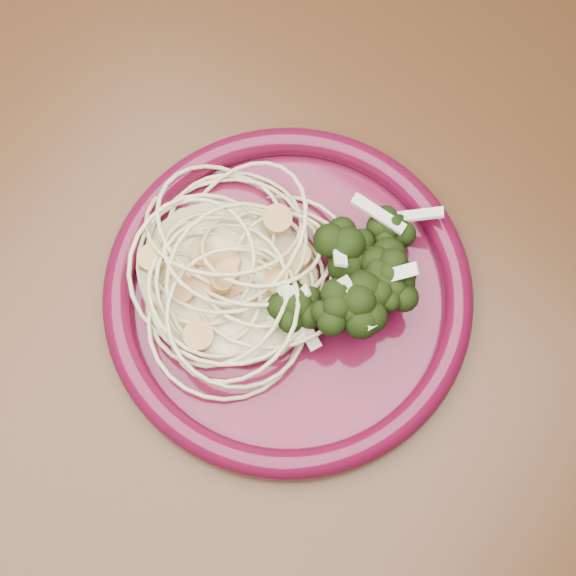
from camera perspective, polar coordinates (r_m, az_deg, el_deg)
The scene contains 6 objects.
dining_table at distance 0.70m, azimuth 2.00°, elevation -5.94°, with size 1.20×0.80×0.75m.
dinner_plate at distance 0.60m, azimuth -0.00°, elevation -0.31°, with size 0.37×0.37×0.02m.
spaghetti_pile at distance 0.60m, azimuth -4.31°, elevation 0.92°, with size 0.15×0.13×0.03m, color beige.
scallop_cluster at distance 0.56m, azimuth -4.56°, elevation 2.17°, with size 0.11×0.11×0.04m, color tan, non-canonical shape.
broccoli_pile at distance 0.58m, azimuth 5.40°, elevation -0.68°, with size 0.09×0.15×0.05m, color black.
onion_garnish at distance 0.55m, azimuth 5.69°, elevation 0.38°, with size 0.06×0.09×0.05m, color beige, non-canonical shape.
Camera 1 is at (0.08, -0.15, 1.33)m, focal length 50.00 mm.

